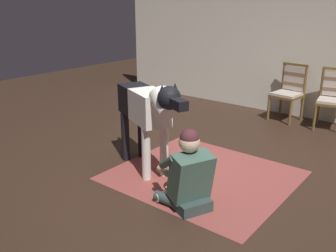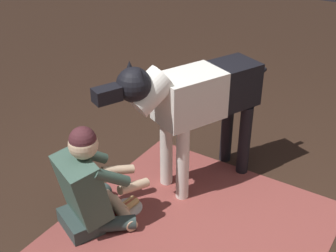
{
  "view_description": "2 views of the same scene",
  "coord_description": "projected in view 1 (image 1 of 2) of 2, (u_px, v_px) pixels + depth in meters",
  "views": [
    {
      "loc": [
        2.39,
        -3.42,
        2.01
      ],
      "look_at": [
        -0.09,
        -0.29,
        0.66
      ],
      "focal_mm": 39.63,
      "sensor_mm": 36.0,
      "label": 1
    },
    {
      "loc": [
        2.39,
        1.26,
        2.38
      ],
      "look_at": [
        0.05,
        -0.24,
        0.79
      ],
      "focal_mm": 48.83,
      "sensor_mm": 36.0,
      "label": 2
    }
  ],
  "objects": [
    {
      "name": "ground_plane",
      "position": [
        188.0,
        172.0,
        4.59
      ],
      "size": [
        14.15,
        14.15,
        0.0
      ],
      "primitive_type": "plane",
      "color": "#332218"
    },
    {
      "name": "back_wall",
      "position": [
        294.0,
        43.0,
        6.55
      ],
      "size": [
        7.56,
        0.1,
        2.6
      ],
      "primitive_type": "cube",
      "color": "silver",
      "rests_on": "ground"
    },
    {
      "name": "area_rug",
      "position": [
        203.0,
        175.0,
        4.49
      ],
      "size": [
        2.02,
        1.84,
        0.01
      ],
      "primitive_type": "cube",
      "color": "brown",
      "rests_on": "ground"
    },
    {
      "name": "dining_chair_left_of_pair",
      "position": [
        290.0,
        89.0,
        6.46
      ],
      "size": [
        0.52,
        0.52,
        0.98
      ],
      "color": "brown",
      "rests_on": "ground"
    },
    {
      "name": "dining_chair_right_of_pair",
      "position": [
        333.0,
        96.0,
        6.03
      ],
      "size": [
        0.53,
        0.53,
        0.98
      ],
      "color": "brown",
      "rests_on": "ground"
    },
    {
      "name": "person_sitting_on_floor",
      "position": [
        188.0,
        176.0,
        3.71
      ],
      "size": [
        0.73,
        0.62,
        0.84
      ],
      "color": "#30413E",
      "rests_on": "ground"
    },
    {
      "name": "large_dog",
      "position": [
        148.0,
        110.0,
        4.36
      ],
      "size": [
        1.48,
        0.76,
        1.21
      ],
      "color": "white",
      "rests_on": "ground"
    },
    {
      "name": "hot_dog_on_plate",
      "position": [
        173.0,
        191.0,
        4.08
      ],
      "size": [
        0.23,
        0.23,
        0.06
      ],
      "color": "silver",
      "rests_on": "ground"
    }
  ]
}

